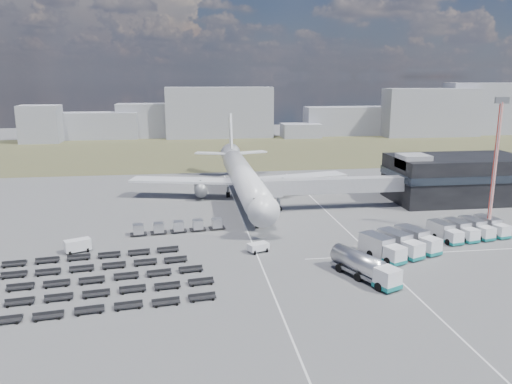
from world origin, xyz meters
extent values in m
plane|color=#565659|center=(0.00, 0.00, 0.00)|extent=(420.00, 420.00, 0.00)
cube|color=#4E4D2F|center=(0.00, 110.00, 0.01)|extent=(420.00, 90.00, 0.01)
cube|color=silver|center=(-2.00, 5.00, 0.01)|extent=(0.25, 110.00, 0.01)
cube|color=silver|center=(16.00, 5.00, 0.01)|extent=(0.25, 110.00, 0.01)
cube|color=silver|center=(25.00, -8.00, 0.01)|extent=(40.00, 0.25, 0.01)
cube|color=black|center=(48.00, 24.00, 5.00)|extent=(30.00, 16.00, 10.00)
cube|color=#262D38|center=(48.00, 24.00, 6.20)|extent=(30.40, 16.40, 1.60)
cube|color=#939399|center=(36.00, 22.00, 9.50)|extent=(6.00, 6.00, 3.00)
cube|color=#939399|center=(18.10, 20.50, 5.10)|extent=(29.80, 3.00, 3.00)
cube|color=#939399|center=(4.70, 20.00, 5.10)|extent=(4.00, 3.60, 3.40)
cylinder|color=slate|center=(6.20, 20.50, 2.55)|extent=(0.70, 0.70, 5.10)
cylinder|color=black|center=(6.20, 20.50, 0.45)|extent=(1.40, 0.90, 1.40)
cylinder|color=white|center=(0.00, 30.00, 5.30)|extent=(5.60, 48.00, 5.60)
cone|color=white|center=(0.00, 3.50, 5.30)|extent=(5.60, 5.00, 5.60)
cone|color=white|center=(0.00, 58.00, 6.10)|extent=(5.60, 8.00, 5.60)
cube|color=black|center=(0.00, 5.50, 6.10)|extent=(2.20, 2.00, 0.80)
cube|color=white|center=(-13.00, 35.00, 4.10)|extent=(25.59, 11.38, 0.50)
cube|color=white|center=(13.00, 35.00, 4.10)|extent=(25.59, 11.38, 0.50)
cylinder|color=slate|center=(-9.50, 33.00, 2.40)|extent=(3.00, 5.00, 3.00)
cylinder|color=slate|center=(9.50, 33.00, 2.40)|extent=(3.00, 5.00, 3.00)
cube|color=white|center=(-5.50, 60.00, 6.50)|extent=(9.49, 5.63, 0.35)
cube|color=white|center=(5.50, 60.00, 6.50)|extent=(9.49, 5.63, 0.35)
cube|color=white|center=(0.00, 61.00, 11.80)|extent=(0.50, 9.06, 11.45)
cylinder|color=slate|center=(0.00, 9.00, 1.25)|extent=(0.50, 0.50, 2.50)
cylinder|color=slate|center=(-3.20, 34.00, 1.25)|extent=(0.60, 0.60, 2.50)
cylinder|color=slate|center=(3.20, 34.00, 1.25)|extent=(0.60, 0.60, 2.50)
cylinder|color=black|center=(0.00, 9.00, 0.50)|extent=(0.50, 1.20, 1.20)
cube|color=#9394A0|center=(-73.09, 144.16, 7.85)|extent=(16.14, 12.00, 15.70)
cube|color=#9394A0|center=(-53.60, 154.75, 5.90)|extent=(39.89, 12.00, 11.81)
cube|color=#9394A0|center=(-16.58, 157.05, 7.69)|extent=(53.17, 12.00, 15.38)
cube|color=#9394A0|center=(3.16, 151.52, 11.41)|extent=(48.33, 12.00, 22.82)
cube|color=#9394A0|center=(40.14, 146.65, 3.16)|extent=(17.36, 12.00, 6.32)
cube|color=#9394A0|center=(68.67, 153.27, 6.70)|extent=(49.12, 12.00, 13.41)
cube|color=#9394A0|center=(101.36, 142.58, 11.06)|extent=(44.65, 12.00, 22.13)
cube|color=#9394A0|center=(137.77, 147.41, 12.27)|extent=(51.96, 12.00, 24.54)
cube|color=white|center=(13.03, -20.47, 1.65)|extent=(3.60, 3.60, 2.62)
cube|color=#157774|center=(13.03, -20.47, 0.63)|extent=(3.75, 3.75, 0.57)
cylinder|color=silver|center=(10.78, -15.37, 2.16)|extent=(6.06, 8.96, 2.85)
cube|color=slate|center=(10.78, -15.37, 0.85)|extent=(5.95, 8.91, 0.40)
cylinder|color=black|center=(11.47, -16.93, 0.57)|extent=(3.21, 2.34, 1.25)
cube|color=white|center=(-1.64, -3.74, 0.73)|extent=(3.69, 2.96, 1.46)
cube|color=white|center=(-30.12, 0.16, 1.06)|extent=(4.32, 3.27, 2.13)
cube|color=white|center=(4.82, 31.77, 1.41)|extent=(2.18, 5.31, 2.47)
cube|color=#157774|center=(4.82, 31.77, 0.40)|extent=(2.27, 5.40, 0.40)
cube|color=white|center=(17.78, -11.83, 1.48)|extent=(3.37, 3.31, 2.50)
cube|color=#157774|center=(17.78, -11.83, 0.51)|extent=(3.52, 3.46, 0.51)
cube|color=silver|center=(16.27, -8.16, 1.93)|extent=(4.51, 5.87, 2.96)
cube|color=white|center=(21.36, -10.36, 1.48)|extent=(3.37, 3.31, 2.50)
cube|color=#157774|center=(21.36, -10.36, 0.51)|extent=(3.52, 3.46, 0.51)
cube|color=silver|center=(19.84, -6.68, 1.93)|extent=(4.51, 5.87, 2.96)
cube|color=white|center=(24.93, -8.89, 1.48)|extent=(3.37, 3.31, 2.50)
cube|color=#157774|center=(24.93, -8.89, 0.51)|extent=(3.52, 3.46, 0.51)
cube|color=silver|center=(23.42, -5.21, 1.93)|extent=(4.51, 5.87, 2.96)
cube|color=white|center=(31.19, -4.83, 1.29)|extent=(2.66, 2.58, 2.18)
cube|color=#157774|center=(31.19, -4.83, 0.45)|extent=(2.78, 2.70, 0.45)
cube|color=silver|center=(30.50, -1.43, 1.68)|extent=(3.23, 4.93, 2.57)
cube|color=white|center=(34.48, -4.16, 1.29)|extent=(2.66, 2.58, 2.18)
cube|color=#157774|center=(34.48, -4.16, 0.45)|extent=(2.78, 2.70, 0.45)
cube|color=silver|center=(33.80, -0.77, 1.68)|extent=(3.23, 4.93, 2.57)
cube|color=white|center=(37.78, -3.50, 1.29)|extent=(2.66, 2.58, 2.18)
cube|color=#157774|center=(37.78, -3.50, 0.45)|extent=(2.78, 2.70, 0.45)
cube|color=silver|center=(37.10, -0.10, 1.68)|extent=(3.23, 4.93, 2.57)
cube|color=white|center=(41.08, -2.83, 1.29)|extent=(2.66, 2.58, 2.18)
cube|color=#157774|center=(41.08, -2.83, 0.45)|extent=(2.78, 2.70, 0.45)
cube|color=silver|center=(40.40, 0.56, 1.68)|extent=(3.23, 4.93, 2.57)
cube|color=black|center=(-21.31, 7.49, 0.33)|extent=(3.06, 2.11, 0.20)
cube|color=silver|center=(-21.31, 7.49, 1.26)|extent=(1.97, 1.97, 1.64)
cube|color=black|center=(-17.83, 7.94, 0.33)|extent=(3.06, 2.11, 0.20)
cube|color=silver|center=(-17.83, 7.94, 1.26)|extent=(1.97, 1.97, 1.64)
cube|color=black|center=(-14.35, 8.40, 0.33)|extent=(3.06, 2.11, 0.20)
cube|color=silver|center=(-14.35, 8.40, 1.26)|extent=(1.97, 1.97, 1.64)
cube|color=black|center=(-10.87, 8.86, 0.33)|extent=(3.06, 2.11, 0.20)
cube|color=silver|center=(-10.87, 8.86, 1.26)|extent=(1.97, 1.97, 1.64)
cube|color=black|center=(-7.39, 9.32, 0.33)|extent=(3.06, 2.11, 0.20)
cube|color=silver|center=(-7.39, 9.32, 1.26)|extent=(1.97, 1.97, 1.64)
cube|color=black|center=(-26.78, -22.00, 0.41)|extent=(35.98, 6.57, 0.81)
cube|color=black|center=(-27.42, -17.31, 0.41)|extent=(35.98, 6.57, 0.81)
cube|color=black|center=(-28.07, -12.62, 0.41)|extent=(35.98, 6.57, 0.81)
cube|color=black|center=(-28.71, -7.93, 0.41)|extent=(31.51, 5.96, 0.81)
cube|color=black|center=(-29.35, -3.24, 0.41)|extent=(31.51, 5.96, 0.81)
cylinder|color=red|center=(40.08, -0.41, 11.61)|extent=(0.65, 0.65, 23.22)
cube|color=slate|center=(40.08, -0.41, 23.50)|extent=(2.30, 1.14, 1.11)
cube|color=#565659|center=(40.08, -0.41, 0.14)|extent=(1.86, 1.86, 0.28)
camera|label=1|loc=(-12.58, -78.41, 27.32)|focal=35.00mm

